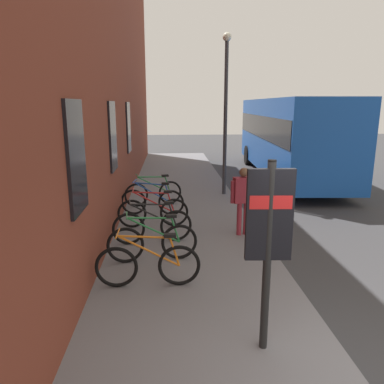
{
  "coord_description": "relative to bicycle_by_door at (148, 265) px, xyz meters",
  "views": [
    {
      "loc": [
        -3.25,
        2.17,
        3.13
      ],
      "look_at": [
        3.82,
        1.73,
        1.44
      ],
      "focal_mm": 34.54,
      "sensor_mm": 36.0,
      "label": 1
    }
  ],
  "objects": [
    {
      "name": "city_bus",
      "position": [
        10.09,
        -5.54,
        1.41
      ],
      "size": [
        10.63,
        3.13,
        3.35
      ],
      "color": "#1951B2",
      "rests_on": "ground"
    },
    {
      "name": "bicycle_end_of_row",
      "position": [
        5.18,
        0.11,
        0.0
      ],
      "size": [
        0.63,
        1.72,
        0.97
      ],
      "color": "black",
      "rests_on": "sidewalk_pavement"
    },
    {
      "name": "pedestrian_by_facade",
      "position": [
        2.43,
        -2.07,
        0.59
      ],
      "size": [
        0.3,
        0.61,
        1.6
      ],
      "color": "maroon",
      "rests_on": "sidewalk_pavement"
    },
    {
      "name": "bicycle_far_end",
      "position": [
        2.04,
        0.01,
        0.0
      ],
      "size": [
        0.48,
        1.76,
        0.97
      ],
      "color": "black",
      "rests_on": "sidewalk_pavement"
    },
    {
      "name": "bicycle_mid_rack",
      "position": [
        1.04,
        -0.04,
        0.0
      ],
      "size": [
        0.48,
        1.77,
        0.97
      ],
      "color": "black",
      "rests_on": "sidewalk_pavement"
    },
    {
      "name": "street_lamp",
      "position": [
        6.52,
        -2.24,
        2.7
      ],
      "size": [
        0.28,
        0.28,
        5.21
      ],
      "color": "#333338",
      "rests_on": "sidewalk_pavement"
    },
    {
      "name": "transit_info_sign",
      "position": [
        -1.72,
        -1.53,
        1.21
      ],
      "size": [
        0.11,
        0.55,
        2.4
      ],
      "color": "black",
      "rests_on": "sidewalk_pavement"
    },
    {
      "name": "bicycle_by_door",
      "position": [
        0.0,
        0.0,
        0.0
      ],
      "size": [
        0.48,
        1.77,
        0.97
      ],
      "color": "black",
      "rests_on": "sidewalk_pavement"
    },
    {
      "name": "bicycle_under_window",
      "position": [
        4.17,
        0.1,
        0.0
      ],
      "size": [
        0.48,
        1.76,
        0.97
      ],
      "color": "black",
      "rests_on": "sidewalk_pavement"
    },
    {
      "name": "bicycle_leaning_wall",
      "position": [
        3.13,
        0.04,
        0.0
      ],
      "size": [
        0.48,
        1.77,
        0.97
      ],
      "color": "black",
      "rests_on": "sidewalk_pavement"
    },
    {
      "name": "station_facade",
      "position": [
        6.47,
        1.26,
        4.28
      ],
      "size": [
        22.0,
        0.65,
        9.6
      ],
      "color": "brown",
      "rests_on": "ground"
    },
    {
      "name": "ground",
      "position": [
        3.48,
        -3.54,
        -0.51
      ],
      "size": [
        60.0,
        60.0,
        0.0
      ],
      "primitive_type": "plane",
      "color": "#38383A"
    },
    {
      "name": "sidewalk_pavement",
      "position": [
        5.48,
        -0.79,
        -0.45
      ],
      "size": [
        24.0,
        3.5,
        0.12
      ],
      "primitive_type": "cube",
      "color": "slate",
      "rests_on": "ground"
    }
  ]
}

